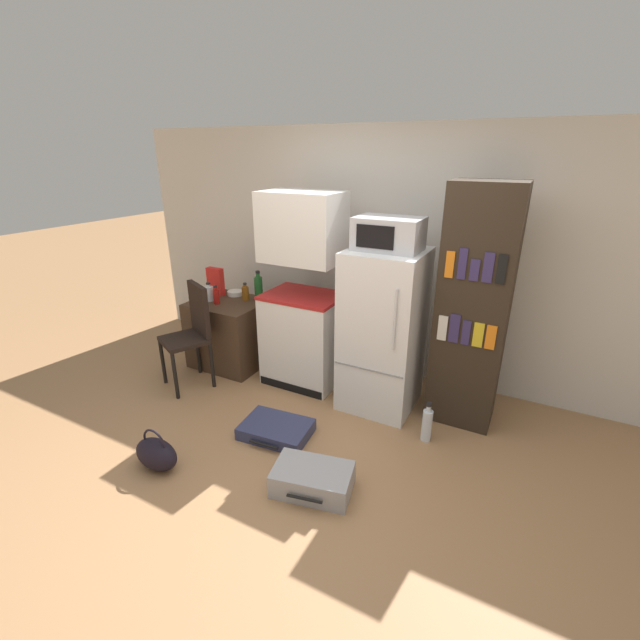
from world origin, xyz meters
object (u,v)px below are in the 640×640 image
(chair, at_px, (192,327))
(refrigerator, at_px, (383,331))
(bottle_green_tall, at_px, (258,287))
(handbag, at_px, (156,454))
(bookshelf, at_px, (473,310))
(bottle_ketchup_red, at_px, (216,296))
(bottle_clear_short, at_px, (209,293))
(kitchen_hutch, at_px, (303,300))
(bowl, at_px, (235,293))
(side_table, at_px, (230,333))
(water_bottle_front, at_px, (427,424))
(suitcase_small_flat, at_px, (313,479))
(bottle_amber_beer, at_px, (245,293))
(cereal_box, at_px, (216,281))
(microwave, at_px, (388,234))
(suitcase_large_flat, at_px, (276,429))

(chair, bearing_deg, refrigerator, 42.01)
(bottle_green_tall, xyz_separation_m, handbag, (0.36, -1.84, -0.72))
(bookshelf, relative_size, bottle_ketchup_red, 10.35)
(bookshelf, bearing_deg, bottle_clear_short, -175.70)
(kitchen_hutch, xyz_separation_m, bowl, (-0.96, 0.16, -0.12))
(bottle_ketchup_red, bearing_deg, chair, -85.95)
(bottle_clear_short, distance_m, bottle_ketchup_red, 0.13)
(bookshelf, distance_m, bottle_ketchup_red, 2.50)
(side_table, distance_m, handbag, 1.73)
(side_table, bearing_deg, chair, -93.42)
(chair, relative_size, water_bottle_front, 2.93)
(bottle_ketchup_red, xyz_separation_m, chair, (0.03, -0.41, -0.19))
(bookshelf, distance_m, chair, 2.57)
(side_table, relative_size, water_bottle_front, 2.14)
(side_table, bearing_deg, bottle_green_tall, 44.97)
(bookshelf, height_order, suitcase_small_flat, bookshelf)
(bottle_ketchup_red, height_order, handbag, bottle_ketchup_red)
(bottle_amber_beer, bearing_deg, bookshelf, -0.19)
(handbag, distance_m, water_bottle_front, 2.09)
(bottle_green_tall, height_order, suitcase_small_flat, bottle_green_tall)
(handbag, bearing_deg, bowl, 109.99)
(cereal_box, distance_m, chair, 0.73)
(bottle_clear_short, xyz_separation_m, water_bottle_front, (2.44, -0.28, -0.65))
(chair, relative_size, suitcase_small_flat, 1.72)
(bottle_ketchup_red, bearing_deg, handbag, -66.56)
(kitchen_hutch, height_order, bottle_ketchup_red, kitchen_hutch)
(refrigerator, bearing_deg, handbag, -124.87)
(bottle_green_tall, xyz_separation_m, bowl, (-0.30, -0.02, -0.11))
(microwave, xyz_separation_m, bookshelf, (0.70, 0.12, -0.57))
(bottle_green_tall, bearing_deg, side_table, -135.03)
(bowl, bearing_deg, kitchen_hutch, -9.58)
(bottle_clear_short, distance_m, bottle_amber_beer, 0.38)
(cereal_box, xyz_separation_m, suitcase_large_flat, (1.41, -1.00, -0.81))
(water_bottle_front, bearing_deg, bottle_green_tall, 163.86)
(side_table, distance_m, bottle_amber_beer, 0.48)
(microwave, xyz_separation_m, bowl, (-1.79, 0.21, -0.83))
(bookshelf, relative_size, bottle_clear_short, 10.09)
(suitcase_small_flat, bearing_deg, bottle_ketchup_red, 134.63)
(microwave, height_order, chair, microwave)
(kitchen_hutch, distance_m, bottle_green_tall, 0.68)
(bottle_amber_beer, distance_m, chair, 0.69)
(microwave, height_order, water_bottle_front, microwave)
(kitchen_hutch, relative_size, bowl, 10.98)
(cereal_box, xyz_separation_m, water_bottle_front, (2.52, -0.48, -0.72))
(cereal_box, height_order, handbag, cereal_box)
(bookshelf, relative_size, suitcase_large_flat, 3.37)
(kitchen_hutch, height_order, bottle_amber_beer, kitchen_hutch)
(bottle_ketchup_red, xyz_separation_m, bowl, (-0.01, 0.31, -0.06))
(refrigerator, distance_m, suitcase_large_flat, 1.24)
(bottle_green_tall, bearing_deg, bottle_clear_short, -144.14)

